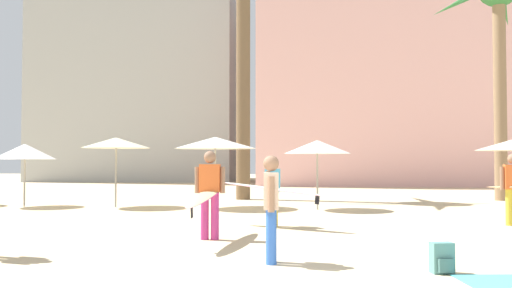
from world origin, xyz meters
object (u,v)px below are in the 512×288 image
Objects in this scene: cafe_umbrella_1 at (25,152)px; person_mid_center at (512,186)px; person_mid_right at (272,189)px; backpack at (442,259)px; person_near_left at (271,204)px; cafe_umbrella_3 at (317,147)px; person_far_left at (209,192)px; palm_tree_far_left at (499,13)px; cafe_umbrella_2 at (215,143)px; cafe_umbrella_4 at (116,143)px.

person_mid_center is at bearing -16.20° from cafe_umbrella_1.
backpack is at bearing 139.04° from person_mid_right.
person_mid_center reaches higher than person_near_left.
cafe_umbrella_3 reaches higher than person_far_left.
person_mid_right is at bearing -131.55° from palm_tree_far_left.
cafe_umbrella_3 is at bearing 176.38° from backpack.
cafe_umbrella_2 reaches higher than cafe_umbrella_1.
cafe_umbrella_3 is at bearing 80.89° from person_near_left.
cafe_umbrella_3 is 6.05m from person_mid_center.
backpack is at bearing -81.76° from cafe_umbrella_3.
cafe_umbrella_2 is at bearing -166.89° from backpack.
person_mid_right is (5.52, -5.18, -1.26)m from cafe_umbrella_4.
palm_tree_far_left is 22.25× the size of backpack.
person_near_left is at bearing -120.28° from palm_tree_far_left.
cafe_umbrella_4 is (-3.37, 0.08, 0.01)m from cafe_umbrella_2.
backpack is at bearing -111.79° from palm_tree_far_left.
palm_tree_far_left is at bearing -109.52° from person_mid_right.
cafe_umbrella_4 is (3.13, 0.08, 0.29)m from cafe_umbrella_1.
backpack is 0.13× the size of person_mid_center.
cafe_umbrella_3 reaches higher than cafe_umbrella_1.
person_near_left is (5.75, -9.72, -1.26)m from cafe_umbrella_4.
cafe_umbrella_1 is (-17.09, -4.42, -5.54)m from palm_tree_far_left.
palm_tree_far_left is at bearing -40.27° from person_far_left.
cafe_umbrella_1 reaches higher than person_mid_center.
palm_tree_far_left is 4.01× the size of cafe_umbrella_4.
backpack is 5.76m from person_mid_right.
cafe_umbrella_4 is 0.74× the size of person_mid_center.
person_far_left is 7.53m from person_mid_center.
cafe_umbrella_3 is 6.70m from cafe_umbrella_4.
person_mid_center is at bearing -66.10° from person_far_left.
person_far_left is (-9.55, -11.80, -6.47)m from palm_tree_far_left.
backpack is (11.25, -10.20, -1.65)m from cafe_umbrella_1.
backpack is 0.26× the size of person_near_left.
person_mid_center is at bearing -27.95° from cafe_umbrella_2.
palm_tree_far_left reaches higher than person_near_left.
cafe_umbrella_2 is (-10.60, -4.43, -5.26)m from palm_tree_far_left.
cafe_umbrella_4 is at bearing -21.16° from person_mid_right.
person_mid_center is 1.94× the size of person_near_left.
cafe_umbrella_3 reaches higher than person_mid_center.
palm_tree_far_left reaches higher than person_mid_center.
backpack is 6.82m from person_mid_center.
person_mid_center is at bearing 41.59° from person_near_left.
palm_tree_far_left is 18.50m from cafe_umbrella_1.
cafe_umbrella_1 is 15.27m from backpack.
person_mid_center is (3.11, 6.03, 0.72)m from backpack.
cafe_umbrella_1 is 0.71× the size of person_far_left.
cafe_umbrella_2 is 3.34m from cafe_umbrella_3.
person_mid_right is at bearing -103.71° from cafe_umbrella_3.
person_mid_center is (6.82, 3.21, -0.01)m from person_far_left.
person_far_left is 1.10× the size of person_mid_right.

